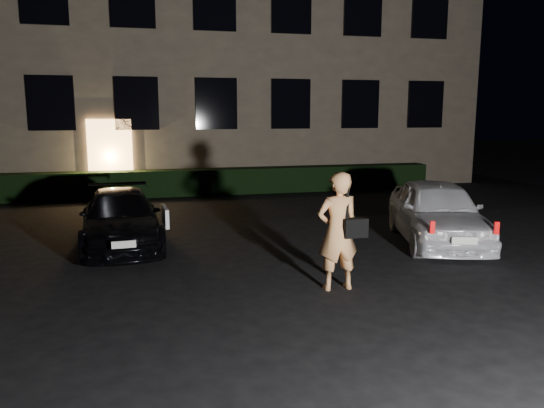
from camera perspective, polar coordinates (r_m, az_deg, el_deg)
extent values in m
plane|color=black|center=(8.00, 5.57, -10.11)|extent=(80.00, 80.00, 0.00)
cube|color=brown|center=(22.47, -7.68, 18.16)|extent=(20.00, 8.00, 12.00)
cube|color=#F5AA5F|center=(18.11, -16.98, 4.76)|extent=(1.40, 0.10, 2.50)
cube|color=black|center=(18.22, -22.68, 9.98)|extent=(1.40, 0.10, 1.70)
cube|color=black|center=(18.02, -14.36, 10.44)|extent=(1.40, 0.10, 1.70)
cube|color=black|center=(18.20, -6.01, 10.68)|extent=(1.40, 0.10, 1.70)
cube|color=black|center=(18.74, 2.03, 10.70)|extent=(1.40, 0.10, 1.70)
cube|color=black|center=(19.62, 9.47, 10.54)|extent=(1.40, 0.10, 1.70)
cube|color=black|center=(20.78, 16.18, 10.24)|extent=(1.40, 0.10, 1.70)
cube|color=black|center=(18.35, -14.81, 20.47)|extent=(1.40, 0.10, 1.70)
cube|color=black|center=(18.53, -6.20, 20.62)|extent=(1.40, 0.10, 1.70)
cube|color=black|center=(19.06, 2.09, 20.36)|extent=(1.40, 0.10, 1.70)
cube|color=black|center=(19.92, 9.75, 19.78)|extent=(1.40, 0.10, 1.70)
cube|color=black|center=(21.07, 16.62, 18.97)|extent=(1.40, 0.10, 1.70)
cube|color=black|center=(17.91, -5.66, 2.44)|extent=(15.00, 0.70, 0.85)
imported|color=black|center=(11.38, -15.98, -1.50)|extent=(1.78, 3.93, 1.12)
cube|color=white|center=(10.71, -11.41, -1.29)|extent=(0.12, 0.80, 0.37)
cube|color=silver|center=(9.45, -15.66, -4.22)|extent=(0.41, 0.06, 0.12)
imported|color=white|center=(11.66, 17.32, -0.77)|extent=(2.63, 4.20, 1.33)
cube|color=red|center=(9.74, 16.87, -2.42)|extent=(0.09, 0.07, 0.22)
cube|color=red|center=(10.07, 23.02, -2.39)|extent=(0.09, 0.07, 0.22)
cube|color=silver|center=(9.89, 20.01, -3.73)|extent=(0.44, 0.17, 0.13)
imported|color=tan|center=(8.20, 7.07, -2.93)|extent=(0.69, 0.47, 1.84)
cube|color=black|center=(8.16, 8.91, -2.54)|extent=(0.38, 0.18, 0.29)
cube|color=black|center=(8.07, 8.06, 0.35)|extent=(0.04, 0.06, 0.57)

